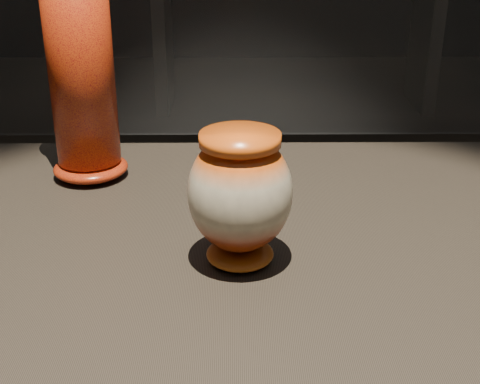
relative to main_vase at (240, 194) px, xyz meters
The scene contains 3 objects.
main_vase is the anchor object (origin of this frame).
tall_vase 0.37m from the main_vase, 130.95° to the left, with size 0.14×0.14×0.38m.
back_shelf 3.65m from the main_vase, 83.93° to the left, with size 2.00×0.60×0.90m.
Camera 1 is at (-0.17, -0.75, 1.32)m, focal length 50.00 mm.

